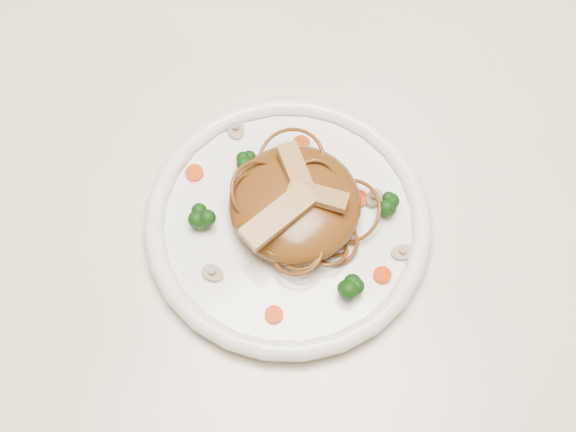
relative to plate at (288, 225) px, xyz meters
The scene contains 20 objects.
ground 0.76m from the plate, 104.24° to the left, with size 4.00×4.00×0.00m, color #50351B.
table 0.12m from the plate, 104.24° to the left, with size 1.20×0.80×0.75m.
plate is the anchor object (origin of this frame).
noodle_mound 0.03m from the plate, 95.72° to the left, with size 0.13×0.13×0.04m, color brown.
chicken_a 0.06m from the plate, 51.38° to the left, with size 0.06×0.02×0.01m, color tan.
chicken_b 0.06m from the plate, 113.64° to the left, with size 0.06×0.02×0.01m, color tan.
chicken_c 0.06m from the plate, 80.10° to the right, with size 0.08×0.03×0.01m, color tan.
broccoli_0 0.10m from the plate, 45.86° to the left, with size 0.03×0.03×0.03m, color #0D380B, non-canonical shape.
broccoli_1 0.08m from the plate, 162.64° to the left, with size 0.02×0.02×0.03m, color #0D380B, non-canonical shape.
broccoli_2 0.09m from the plate, 138.51° to the right, with size 0.03×0.03×0.03m, color #0D380B, non-canonical shape.
broccoli_3 0.10m from the plate, 12.06° to the right, with size 0.02×0.02×0.03m, color #0D380B, non-canonical shape.
carrot_0 0.08m from the plate, 57.81° to the left, with size 0.02×0.02×0.01m, color #E83D08.
carrot_1 0.11m from the plate, behind, with size 0.02×0.02×0.01m, color #E83D08.
carrot_2 0.11m from the plate, ahead, with size 0.02×0.02×0.01m, color #E83D08.
carrot_3 0.09m from the plate, 119.93° to the left, with size 0.02×0.02×0.01m, color #E83D08.
carrot_4 0.10m from the plate, 59.00° to the right, with size 0.02×0.02×0.01m, color #E83D08.
mushroom_0 0.09m from the plate, 103.74° to the right, with size 0.02×0.02×0.01m, color tan.
mushroom_1 0.12m from the plate, 21.78° to the left, with size 0.02×0.02×0.01m, color tan.
mushroom_2 0.12m from the plate, 156.42° to the left, with size 0.02×0.02×0.01m, color tan.
mushroom_3 0.09m from the plate, 54.70° to the left, with size 0.02×0.02×0.01m, color tan.
Camera 1 is at (0.22, -0.31, 1.49)m, focal length 49.38 mm.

